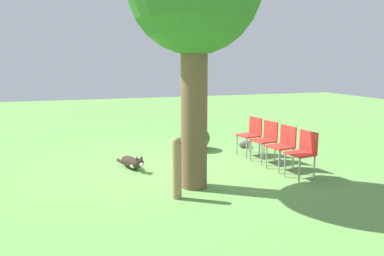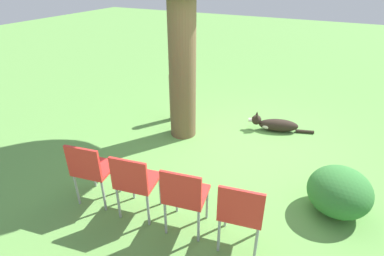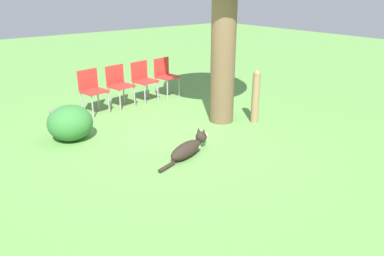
{
  "view_description": "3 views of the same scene",
  "coord_description": "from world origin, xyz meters",
  "px_view_note": "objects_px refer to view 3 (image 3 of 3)",
  "views": [
    {
      "loc": [
        2.0,
        6.87,
        2.15
      ],
      "look_at": [
        0.11,
        1.06,
        1.05
      ],
      "focal_mm": 35.0,
      "sensor_mm": 36.0,
      "label": 1
    },
    {
      "loc": [
        -4.13,
        -1.31,
        2.67
      ],
      "look_at": [
        -0.8,
        0.37,
        0.66
      ],
      "focal_mm": 28.0,
      "sensor_mm": 36.0,
      "label": 2
    },
    {
      "loc": [
        4.99,
        -3.65,
        2.43
      ],
      "look_at": [
        1.0,
        -0.5,
        0.49
      ],
      "focal_mm": 35.0,
      "sensor_mm": 36.0,
      "label": 3
    }
  ],
  "objects_px": {
    "red_chair_0": "(92,88)",
    "red_chair_3": "(165,74)",
    "dog": "(189,148)",
    "red_chair_1": "(119,83)",
    "red_chair_2": "(143,78)",
    "fence_post": "(256,96)"
  },
  "relations": [
    {
      "from": "red_chair_0",
      "to": "red_chair_3",
      "type": "relative_size",
      "value": 1.0
    },
    {
      "from": "dog",
      "to": "red_chair_3",
      "type": "height_order",
      "value": "red_chair_3"
    },
    {
      "from": "red_chair_1",
      "to": "dog",
      "type": "bearing_deg",
      "value": -16.69
    },
    {
      "from": "red_chair_0",
      "to": "red_chair_2",
      "type": "bearing_deg",
      "value": 84.42
    },
    {
      "from": "red_chair_0",
      "to": "red_chair_1",
      "type": "height_order",
      "value": "same"
    },
    {
      "from": "dog",
      "to": "red_chair_2",
      "type": "distance_m",
      "value": 3.07
    },
    {
      "from": "red_chair_1",
      "to": "red_chair_2",
      "type": "xyz_separation_m",
      "value": [
        -0.04,
        0.62,
        0.0
      ]
    },
    {
      "from": "red_chair_2",
      "to": "red_chair_3",
      "type": "height_order",
      "value": "same"
    },
    {
      "from": "dog",
      "to": "red_chair_2",
      "type": "height_order",
      "value": "red_chair_2"
    },
    {
      "from": "red_chair_1",
      "to": "red_chair_2",
      "type": "height_order",
      "value": "same"
    },
    {
      "from": "red_chair_3",
      "to": "red_chair_0",
      "type": "bearing_deg",
      "value": -95.58
    },
    {
      "from": "red_chair_2",
      "to": "fence_post",
      "type": "bearing_deg",
      "value": 10.9
    },
    {
      "from": "red_chair_1",
      "to": "red_chair_2",
      "type": "relative_size",
      "value": 1.0
    },
    {
      "from": "fence_post",
      "to": "red_chair_0",
      "type": "height_order",
      "value": "fence_post"
    },
    {
      "from": "red_chair_1",
      "to": "fence_post",
      "type": "bearing_deg",
      "value": 22.82
    },
    {
      "from": "red_chair_2",
      "to": "red_chair_3",
      "type": "relative_size",
      "value": 1.0
    },
    {
      "from": "red_chair_1",
      "to": "red_chair_3",
      "type": "xyz_separation_m",
      "value": [
        -0.09,
        1.24,
        0.0
      ]
    },
    {
      "from": "red_chair_0",
      "to": "red_chair_1",
      "type": "xyz_separation_m",
      "value": [
        -0.04,
        0.62,
        0.0
      ]
    },
    {
      "from": "fence_post",
      "to": "red_chair_2",
      "type": "bearing_deg",
      "value": -159.51
    },
    {
      "from": "red_chair_3",
      "to": "fence_post",
      "type": "bearing_deg",
      "value": -2.66
    },
    {
      "from": "red_chair_2",
      "to": "red_chair_0",
      "type": "bearing_deg",
      "value": -95.58
    },
    {
      "from": "red_chair_2",
      "to": "red_chair_3",
      "type": "distance_m",
      "value": 0.62
    }
  ]
}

